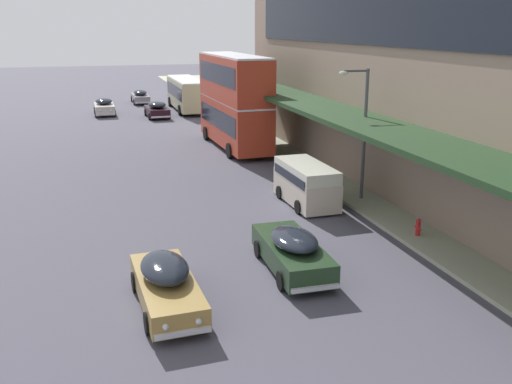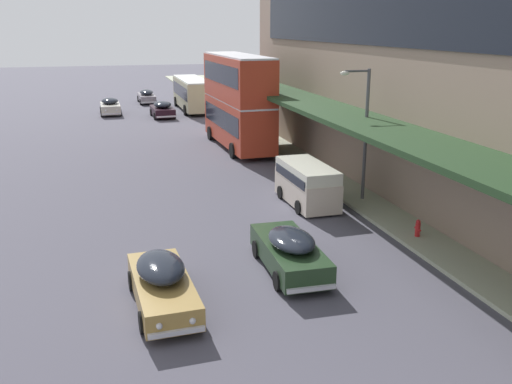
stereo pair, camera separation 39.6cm
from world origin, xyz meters
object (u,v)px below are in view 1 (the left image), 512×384
Objects in this scene: sedan_lead_mid at (166,284)px; vw_van at (305,181)px; street_lamp at (361,124)px; transit_bus_kerbside_front at (186,92)px; sedan_trailing_mid at (157,110)px; transit_bus_kerbside_rear at (234,99)px; fire_hydrant at (418,227)px; sedan_lead_near at (104,107)px; sedan_second_near at (292,251)px; sedan_oncoming_rear at (140,96)px.

sedan_lead_mid is 1.05× the size of vw_van.
vw_van is 3.75m from street_lamp.
street_lamp is (2.58, -0.39, 2.69)m from vw_van.
sedan_trailing_mid is (-3.41, -3.76, -1.06)m from transit_bus_kerbside_front.
street_lamp is (10.34, 8.12, 3.04)m from sedan_lead_mid.
vw_van is (7.76, 8.51, 0.36)m from sedan_lead_mid.
vw_van reaches higher than sedan_lead_mid.
fire_hydrant is (2.64, -19.14, -2.91)m from transit_bus_kerbside_rear.
transit_bus_kerbside_front reaches higher than vw_van.
sedan_lead_near is 33.86m from street_lamp.
sedan_lead_mid is 13.50m from street_lamp.
transit_bus_kerbside_front reaches higher than fire_hydrant.
sedan_trailing_mid is at bearing 83.47° from sedan_lead_mid.
transit_bus_kerbside_front is 2.25× the size of sedan_trailing_mid.
transit_bus_kerbside_front is 32.28m from vw_van.
street_lamp is (5.81, 6.74, 3.04)m from sedan_second_near.
fire_hydrant is at bearing -65.17° from vw_van.
transit_bus_kerbside_front reaches higher than sedan_lead_mid.
vw_van reaches higher than sedan_second_near.
vw_van is at bearing 47.63° from sedan_lead_mid.
transit_bus_kerbside_rear is 23.46m from sedan_lead_mid.
vw_van is at bearing -75.60° from sedan_lead_near.
sedan_oncoming_rear is 39.39m from vw_van.
transit_bus_kerbside_rear is at bearing 70.58° from sedan_lead_mid.
sedan_lead_mid reaches higher than sedan_second_near.
sedan_oncoming_rear is at bearing 92.77° from sedan_trailing_mid.
sedan_oncoming_rear is 45.34m from fire_hydrant.
transit_bus_kerbside_front is 2.02× the size of sedan_oncoming_rear.
sedan_second_near is at bearing -98.87° from transit_bus_kerbside_rear.
sedan_lead_mid is at bearing -96.53° from sedan_trailing_mid.
street_lamp is (6.10, -28.91, 3.04)m from sedan_trailing_mid.
transit_bus_kerbside_rear reaches higher than sedan_second_near.
sedan_lead_near is 38.78m from fire_hydrant.
sedan_second_near is at bearing -165.97° from fire_hydrant.
sedan_oncoming_rear is (-4.02, 25.71, -2.67)m from transit_bus_kerbside_rear.
fire_hydrant is (2.62, -5.67, -0.60)m from vw_van.
sedan_lead_mid is (-7.65, -40.79, -1.06)m from transit_bus_kerbside_front.
sedan_oncoming_rear is 0.80× the size of street_lamp.
transit_bus_kerbside_rear reaches higher than vw_van.
sedan_lead_mid is 47.84m from sedan_oncoming_rear.
sedan_second_near is 1.11× the size of sedan_lead_near.
sedan_trailing_mid is 34.74m from fire_hydrant.
street_lamp is at bearing 49.22° from sedan_second_near.
transit_bus_kerbside_rear is (0.10, -18.81, 1.60)m from transit_bus_kerbside_front.
sedan_lead_near is 32.62m from vw_van.
transit_bus_kerbside_front is 5.18m from sedan_trailing_mid.
sedan_trailing_mid is 0.97× the size of vw_van.
sedan_trailing_mid is 6.33× the size of fire_hydrant.
transit_bus_kerbside_front reaches higher than sedan_second_near.
sedan_lead_mid is 40.10m from sedan_lead_near.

